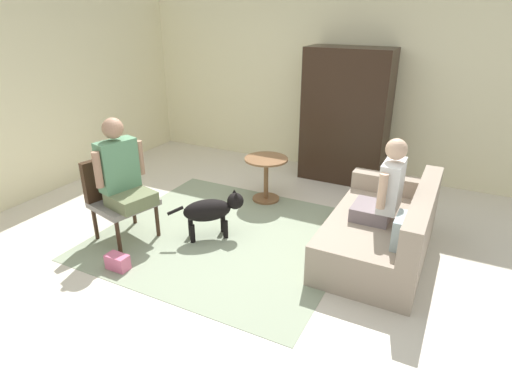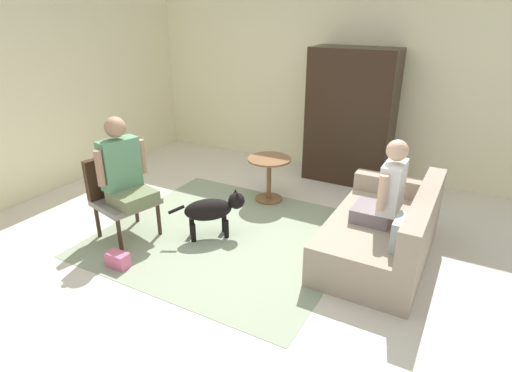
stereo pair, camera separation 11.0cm
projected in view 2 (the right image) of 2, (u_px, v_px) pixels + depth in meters
ground_plane at (242, 238)px, 4.71m from camera, size 7.17×7.17×0.00m
back_wall at (331, 77)px, 6.31m from camera, size 6.58×0.12×2.80m
left_wall at (59, 84)px, 5.75m from camera, size 0.12×5.81×2.80m
area_rug at (227, 235)px, 4.76m from camera, size 2.65×2.48×0.01m
couch at (385, 234)px, 4.23m from camera, size 0.95×1.64×0.78m
armchair at (119, 190)px, 4.62m from camera, size 0.68×0.70×0.89m
person_on_couch at (386, 191)px, 4.04m from camera, size 0.44×0.55×0.85m
person_on_armchair at (123, 170)px, 4.42m from camera, size 0.56×0.56×0.91m
round_end_table at (269, 174)px, 5.48m from camera, size 0.56×0.56×0.59m
dog at (213, 209)px, 4.62m from camera, size 0.66×0.61×0.52m
armoire_cabinet at (351, 117)px, 5.95m from camera, size 1.18×0.56×1.88m
handbag at (118, 260)px, 4.15m from camera, size 0.22×0.13×0.16m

